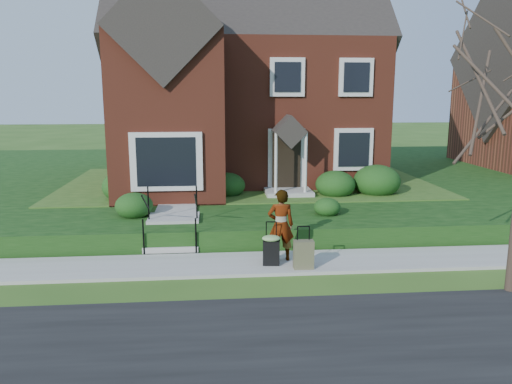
{
  "coord_description": "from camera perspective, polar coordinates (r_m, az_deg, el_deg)",
  "views": [
    {
      "loc": [
        -1.41,
        -11.34,
        4.02
      ],
      "look_at": [
        -0.23,
        2.0,
        1.39
      ],
      "focal_mm": 35.0,
      "sensor_mm": 36.0,
      "label": 1
    }
  ],
  "objects": [
    {
      "name": "main_house",
      "position": [
        21.02,
        -1.85,
        14.48
      ],
      "size": [
        10.4,
        10.2,
        9.4
      ],
      "color": "maroon",
      "rests_on": "terrace"
    },
    {
      "name": "terrace",
      "position": [
        23.19,
        8.49,
        1.74
      ],
      "size": [
        44.0,
        20.0,
        0.6
      ],
      "primitive_type": "cube",
      "color": "black",
      "rests_on": "ground"
    },
    {
      "name": "sidewalk",
      "position": [
        12.1,
        1.93,
        -8.12
      ],
      "size": [
        60.0,
        1.6,
        0.08
      ],
      "primitive_type": "cube",
      "color": "#9E9B93",
      "rests_on": "ground"
    },
    {
      "name": "foundation_shrubs",
      "position": [
        16.67,
        0.54,
        1.03
      ],
      "size": [
        10.16,
        4.1,
        1.14
      ],
      "color": "#10330F",
      "rests_on": "terrace"
    },
    {
      "name": "suitcase_black",
      "position": [
        11.74,
        1.75,
        -6.45
      ],
      "size": [
        0.46,
        0.39,
        1.04
      ],
      "rotation": [
        0.0,
        0.0,
        -0.1
      ],
      "color": "black",
      "rests_on": "sidewalk"
    },
    {
      "name": "ground",
      "position": [
        12.11,
        1.92,
        -8.3
      ],
      "size": [
        120.0,
        120.0,
        0.0
      ],
      "primitive_type": "plane",
      "color": "#2D5119",
      "rests_on": "ground"
    },
    {
      "name": "walkway",
      "position": [
        16.72,
        -8.71,
        -0.73
      ],
      "size": [
        1.2,
        6.0,
        0.06
      ],
      "primitive_type": "cube",
      "color": "#9E9B93",
      "rests_on": "terrace"
    },
    {
      "name": "suitcase_olive",
      "position": [
        11.58,
        5.46,
        -7.11
      ],
      "size": [
        0.46,
        0.26,
        0.99
      ],
      "rotation": [
        0.0,
        0.0,
        -0.02
      ],
      "color": "brown",
      "rests_on": "sidewalk"
    },
    {
      "name": "woman",
      "position": [
        11.97,
        2.85,
        -3.79
      ],
      "size": [
        0.64,
        0.42,
        1.74
      ],
      "primitive_type": "imported",
      "rotation": [
        0.0,
        0.0,
        3.14
      ],
      "color": "#999999",
      "rests_on": "sidewalk"
    },
    {
      "name": "front_steps",
      "position": [
        13.69,
        -9.49,
        -4.07
      ],
      "size": [
        1.4,
        2.02,
        1.5
      ],
      "color": "#9E9B93",
      "rests_on": "ground"
    },
    {
      "name": "street",
      "position": [
        7.63,
        6.8,
        -20.72
      ],
      "size": [
        60.0,
        6.0,
        0.01
      ],
      "primitive_type": "cube",
      "color": "black",
      "rests_on": "ground"
    }
  ]
}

